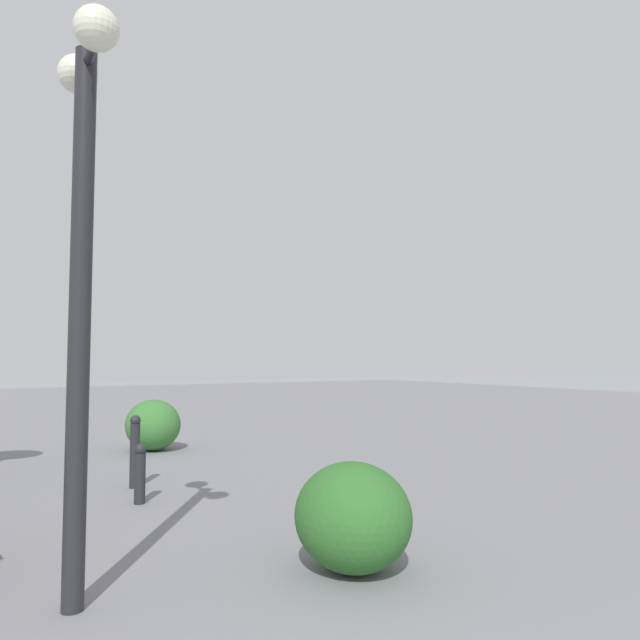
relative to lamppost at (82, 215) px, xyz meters
The scene contains 5 objects.
lamppost is the anchor object (origin of this frame).
bollard_near 3.59m from the lamppost, 22.41° to the right, with size 0.13×0.13×0.66m.
bollard_mid 4.23m from the lamppost, 19.51° to the right, with size 0.13×0.13×0.89m.
shrub_low 7.05m from the lamppost, 19.46° to the right, with size 1.04×0.93×0.88m.
shrub_round 2.89m from the lamppost, 99.70° to the right, with size 0.96×0.86×0.81m.
Camera 1 is at (0.34, 1.30, 1.60)m, focal length 33.65 mm.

